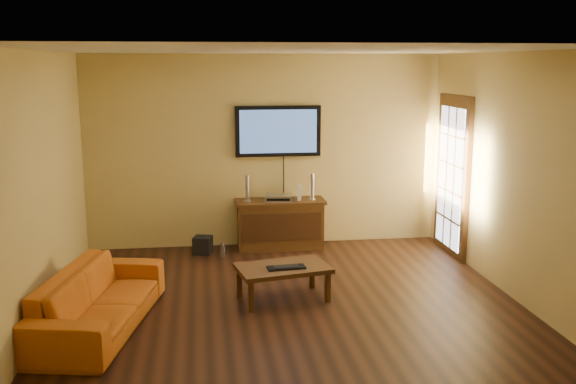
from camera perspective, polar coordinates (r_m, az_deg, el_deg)
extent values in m
plane|color=black|center=(6.99, 0.18, -10.20)|extent=(5.00, 5.00, 0.00)
plane|color=tan|center=(9.06, -2.05, 3.66)|extent=(5.00, 0.00, 5.00)
plane|color=tan|center=(6.74, -21.37, 0.14)|extent=(0.00, 5.00, 5.00)
plane|color=tan|center=(7.39, 19.77, 1.19)|extent=(0.00, 5.00, 5.00)
plane|color=white|center=(6.50, 0.19, 12.51)|extent=(5.00, 5.00, 0.00)
cube|color=#3C220D|center=(8.94, 14.41, 1.24)|extent=(0.06, 1.02, 2.22)
cube|color=white|center=(8.92, 14.20, 1.24)|extent=(0.01, 0.79, 1.89)
cube|color=#3C220D|center=(9.04, -0.71, -2.98)|extent=(1.18, 0.44, 0.65)
cube|color=black|center=(8.82, -0.53, -3.14)|extent=(1.09, 0.02, 0.39)
cube|color=#3C220D|center=(8.97, -0.72, -0.85)|extent=(1.25, 0.48, 0.04)
cube|color=black|center=(9.00, -0.89, 5.43)|extent=(1.20, 0.07, 0.71)
cube|color=#385A94|center=(8.97, -0.86, 5.40)|extent=(1.08, 0.01, 0.60)
cube|color=#3C220D|center=(7.09, -0.45, -6.79)|extent=(1.09, 0.78, 0.05)
cube|color=#3C220D|center=(6.82, -3.32, -9.28)|extent=(0.06, 0.06, 0.33)
cube|color=#3C220D|center=(7.09, 3.55, -8.46)|extent=(0.06, 0.06, 0.33)
cube|color=#3C220D|center=(7.25, -4.35, -8.01)|extent=(0.06, 0.06, 0.33)
cube|color=#3C220D|center=(7.51, 2.14, -7.30)|extent=(0.06, 0.06, 0.33)
imported|color=#BE5D15|center=(6.62, -16.50, -8.34)|extent=(0.98, 2.08, 0.78)
cylinder|color=silver|center=(8.90, -3.63, -0.78)|extent=(0.10, 0.10, 0.01)
cylinder|color=silver|center=(8.87, -3.64, 0.37)|extent=(0.06, 0.06, 0.35)
cylinder|color=silver|center=(8.99, 2.15, -0.64)|extent=(0.10, 0.10, 0.02)
cylinder|color=silver|center=(8.96, 2.16, 0.52)|extent=(0.06, 0.06, 0.35)
cube|color=silver|center=(8.91, -0.85, -0.51)|extent=(0.41, 0.32, 0.08)
cube|color=white|center=(8.96, 1.04, -0.03)|extent=(0.08, 0.16, 0.21)
cube|color=black|center=(8.90, -7.59, -4.70)|extent=(0.29, 0.29, 0.24)
cylinder|color=white|center=(8.73, -5.82, -5.19)|extent=(0.07, 0.07, 0.17)
sphere|color=white|center=(8.71, -5.83, -4.60)|extent=(0.03, 0.03, 0.03)
cube|color=black|center=(7.01, -0.16, -6.73)|extent=(0.43, 0.19, 0.02)
cube|color=black|center=(7.00, -0.16, -6.63)|extent=(0.28, 0.13, 0.01)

